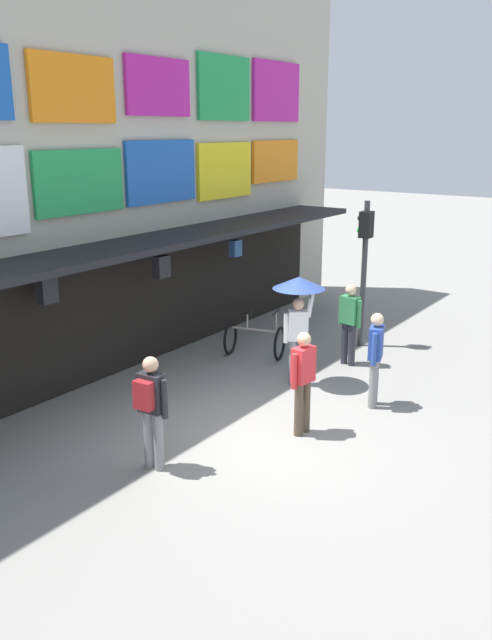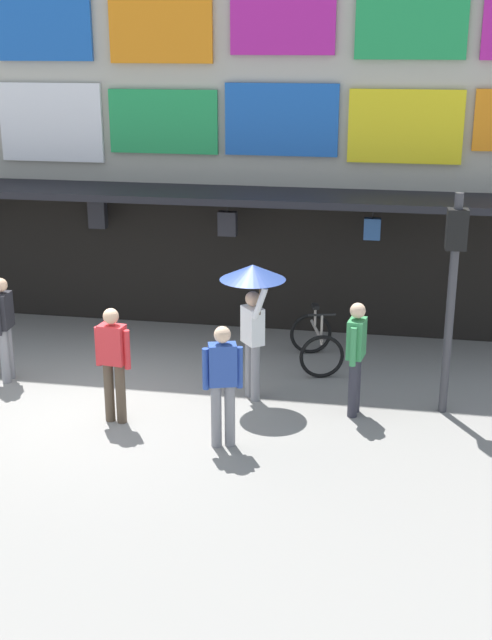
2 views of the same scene
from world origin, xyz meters
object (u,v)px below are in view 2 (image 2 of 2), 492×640
at_px(pedestrian_with_umbrella, 253,294).
at_px(pedestrian_in_red, 223,380).
at_px(pedestrian_in_purple, 356,352).
at_px(pedestrian_in_black, 2,321).
at_px(pedestrian_in_yellow, 113,359).
at_px(bicycle_parked, 316,343).
at_px(traffic_light_far, 453,269).

height_order(pedestrian_with_umbrella, pedestrian_in_red, pedestrian_with_umbrella).
relative_size(pedestrian_with_umbrella, pedestrian_in_purple, 1.24).
bearing_deg(pedestrian_with_umbrella, pedestrian_in_black, -179.94).
height_order(pedestrian_in_black, pedestrian_in_red, same).
bearing_deg(pedestrian_in_yellow, pedestrian_in_black, 152.44).
xyz_separation_m(bicycle_parked, pedestrian_in_red, (-0.91, -3.12, 0.55)).
xyz_separation_m(bicycle_parked, pedestrian_with_umbrella, (-0.80, -1.51, 1.25)).
distance_m(pedestrian_with_umbrella, pedestrian_in_red, 1.76).
relative_size(bicycle_parked, pedestrian_in_purple, 0.78).
bearing_deg(pedestrian_in_red, pedestrian_in_yellow, 164.41).
bearing_deg(traffic_light_far, pedestrian_in_purple, -165.27).
relative_size(bicycle_parked, pedestrian_with_umbrella, 0.63).
bearing_deg(bicycle_parked, pedestrian_in_yellow, -133.92).
height_order(traffic_light_far, pedestrian_in_yellow, traffic_light_far).
bearing_deg(pedestrian_in_black, traffic_light_far, 0.37).
bearing_deg(pedestrian_with_umbrella, pedestrian_in_purple, -10.86).
xyz_separation_m(traffic_light_far, pedestrian_in_purple, (-1.27, -0.33, -1.19)).
bearing_deg(pedestrian_in_black, pedestrian_with_umbrella, 0.06).
relative_size(traffic_light_far, pedestrian_in_yellow, 1.90).
height_order(pedestrian_with_umbrella, pedestrian_in_yellow, pedestrian_with_umbrella).
distance_m(pedestrian_in_yellow, pedestrian_in_purple, 3.40).
xyz_separation_m(pedestrian_in_purple, pedestrian_in_red, (-1.65, -1.31, 0.00)).
xyz_separation_m(pedestrian_with_umbrella, pedestrian_in_yellow, (-1.76, -1.15, -0.69)).
bearing_deg(pedestrian_in_purple, pedestrian_in_red, -141.41).
bearing_deg(pedestrian_in_purple, bicycle_parked, 112.08).
distance_m(pedestrian_in_purple, pedestrian_in_red, 2.11).
bearing_deg(pedestrian_with_umbrella, pedestrian_in_red, -93.98).
bearing_deg(pedestrian_in_yellow, pedestrian_in_purple, 14.54).
relative_size(pedestrian_with_umbrella, pedestrian_in_black, 1.24).
relative_size(pedestrian_in_yellow, pedestrian_in_red, 1.00).
relative_size(bicycle_parked, pedestrian_in_black, 0.78).
distance_m(traffic_light_far, pedestrian_in_yellow, 4.87).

